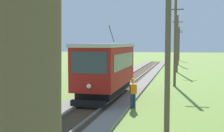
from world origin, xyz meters
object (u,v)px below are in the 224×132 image
object	(u,v)px
utility_pole_distant	(178,46)
gravel_pile	(35,91)
utility_pole_far	(177,43)
red_tram	(106,67)
track_worker	(8,106)
second_worker	(133,92)
utility_pole_mid	(175,42)
utility_pole_horizon	(179,43)
tree_right_near	(30,42)
utility_pole_near_tram	(168,54)

from	to	relation	value
utility_pole_distant	gravel_pile	xyz separation A→B (m)	(-9.36, -35.52, -2.88)
utility_pole_distant	utility_pole_far	bearing A→B (deg)	-90.00
red_tram	track_worker	bearing A→B (deg)	-108.44
track_worker	second_worker	size ratio (longest dim) A/B	1.00
utility_pole_mid	utility_pole_horizon	world-z (taller)	utility_pole_mid
utility_pole_mid	tree_right_near	xyz separation A→B (m)	(-16.87, 4.98, 0.04)
utility_pole_far	tree_right_near	bearing A→B (deg)	-154.00
utility_pole_mid	track_worker	size ratio (longest dim) A/B	4.36
utility_pole_near_tram	utility_pole_mid	bearing A→B (deg)	90.00
red_tram	utility_pole_far	xyz separation A→B (m)	(4.45, 20.82, 1.67)
utility_pole_mid	track_worker	bearing A→B (deg)	-114.53
red_tram	second_worker	bearing A→B (deg)	-48.01
utility_pole_horizon	utility_pole_mid	bearing A→B (deg)	-90.00
gravel_pile	track_worker	distance (m)	7.38
gravel_pile	second_worker	distance (m)	7.36
red_tram	track_worker	distance (m)	8.46
utility_pole_near_tram	second_worker	distance (m)	5.59
utility_pole_far	red_tram	bearing A→B (deg)	-102.07
utility_pole_near_tram	utility_pole_horizon	xyz separation A→B (m)	(-0.00, 57.06, 0.49)
red_tram	gravel_pile	bearing A→B (deg)	-169.19
utility_pole_horizon	tree_right_near	bearing A→B (deg)	-114.27
utility_pole_far	utility_pole_horizon	bearing A→B (deg)	90.00
utility_pole_distant	track_worker	size ratio (longest dim) A/B	3.69
utility_pole_near_tram	utility_pole_distant	xyz separation A→B (m)	(0.00, 41.64, -0.01)
red_tram	utility_pole_mid	size ratio (longest dim) A/B	1.10
second_worker	tree_right_near	bearing A→B (deg)	-164.89
utility_pole_far	tree_right_near	world-z (taller)	utility_pole_far
utility_pole_horizon	track_worker	distance (m)	58.45
utility_pole_far	utility_pole_distant	world-z (taller)	utility_pole_far
utility_pole_near_tram	second_worker	world-z (taller)	utility_pole_near_tram
utility_pole_distant	utility_pole_horizon	xyz separation A→B (m)	(-0.00, 15.41, 0.50)
gravel_pile	tree_right_near	xyz separation A→B (m)	(-7.51, 13.53, 3.53)
utility_pole_distant	utility_pole_mid	bearing A→B (deg)	-90.00
gravel_pile	tree_right_near	distance (m)	15.87
utility_pole_distant	tree_right_near	bearing A→B (deg)	-127.49
utility_pole_mid	gravel_pile	size ratio (longest dim) A/B	3.29
utility_pole_near_tram	track_worker	size ratio (longest dim) A/B	3.70
utility_pole_far	utility_pole_distant	size ratio (longest dim) A/B	1.15
track_worker	tree_right_near	xyz separation A→B (m)	(-9.76, 20.54, 3.05)
utility_pole_near_tram	gravel_pile	xyz separation A→B (m)	(-9.36, 6.12, -2.89)
utility_pole_mid	gravel_pile	xyz separation A→B (m)	(-9.36, -8.56, -3.49)
utility_pole_horizon	gravel_pile	distance (m)	51.90
gravel_pile	track_worker	bearing A→B (deg)	-72.15
red_tram	tree_right_near	world-z (taller)	tree_right_near
utility_pole_mid	utility_pole_distant	distance (m)	26.97
utility_pole_horizon	track_worker	xyz separation A→B (m)	(-7.10, -57.94, -2.90)
utility_pole_distant	track_worker	distance (m)	43.19
red_tram	gravel_pile	distance (m)	5.28
utility_pole_near_tram	gravel_pile	size ratio (longest dim) A/B	2.79
red_tram	utility_pole_far	distance (m)	21.36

